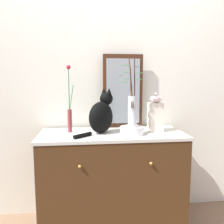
{
  "coord_description": "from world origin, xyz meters",
  "views": [
    {
      "loc": [
        -0.23,
        -1.94,
        1.3
      ],
      "look_at": [
        0.0,
        0.0,
        1.04
      ],
      "focal_mm": 37.45,
      "sensor_mm": 36.0,
      "label": 1
    }
  ],
  "objects_px": {
    "mirror_leaning": "(123,91)",
    "vase_glass_clear": "(132,107)",
    "vase_slim_green": "(70,112)",
    "sideboard": "(112,180)",
    "bowl_porcelain": "(132,130)",
    "jar_lidded_porcelain": "(155,114)",
    "cat_sitting": "(101,115)"
  },
  "relations": [
    {
      "from": "mirror_leaning",
      "to": "vase_glass_clear",
      "type": "relative_size",
      "value": 1.21
    },
    {
      "from": "vase_slim_green",
      "to": "vase_glass_clear",
      "type": "bearing_deg",
      "value": -15.53
    },
    {
      "from": "sideboard",
      "to": "cat_sitting",
      "type": "relative_size",
      "value": 3.22
    },
    {
      "from": "mirror_leaning",
      "to": "vase_slim_green",
      "type": "height_order",
      "value": "mirror_leaning"
    },
    {
      "from": "jar_lidded_porcelain",
      "to": "mirror_leaning",
      "type": "bearing_deg",
      "value": 140.25
    },
    {
      "from": "mirror_leaning",
      "to": "vase_slim_green",
      "type": "relative_size",
      "value": 1.2
    },
    {
      "from": "sideboard",
      "to": "jar_lidded_porcelain",
      "type": "xyz_separation_m",
      "value": [
        0.39,
        0.02,
        0.58
      ]
    },
    {
      "from": "sideboard",
      "to": "bowl_porcelain",
      "type": "relative_size",
      "value": 6.23
    },
    {
      "from": "vase_slim_green",
      "to": "bowl_porcelain",
      "type": "distance_m",
      "value": 0.56
    },
    {
      "from": "cat_sitting",
      "to": "vase_slim_green",
      "type": "distance_m",
      "value": 0.28
    },
    {
      "from": "cat_sitting",
      "to": "jar_lidded_porcelain",
      "type": "height_order",
      "value": "cat_sitting"
    },
    {
      "from": "jar_lidded_porcelain",
      "to": "sideboard",
      "type": "bearing_deg",
      "value": -176.48
    },
    {
      "from": "mirror_leaning",
      "to": "vase_glass_clear",
      "type": "bearing_deg",
      "value": -84.94
    },
    {
      "from": "mirror_leaning",
      "to": "vase_glass_clear",
      "type": "xyz_separation_m",
      "value": [
        0.03,
        -0.31,
        -0.12
      ]
    },
    {
      "from": "sideboard",
      "to": "bowl_porcelain",
      "type": "height_order",
      "value": "bowl_porcelain"
    },
    {
      "from": "vase_slim_green",
      "to": "jar_lidded_porcelain",
      "type": "relative_size",
      "value": 1.69
    },
    {
      "from": "vase_glass_clear",
      "to": "jar_lidded_porcelain",
      "type": "xyz_separation_m",
      "value": [
        0.23,
        0.1,
        -0.07
      ]
    },
    {
      "from": "cat_sitting",
      "to": "bowl_porcelain",
      "type": "bearing_deg",
      "value": -18.58
    },
    {
      "from": "sideboard",
      "to": "vase_slim_green",
      "type": "distance_m",
      "value": 0.71
    },
    {
      "from": "vase_slim_green",
      "to": "mirror_leaning",
      "type": "bearing_deg",
      "value": 18.84
    },
    {
      "from": "sideboard",
      "to": "vase_glass_clear",
      "type": "relative_size",
      "value": 2.18
    },
    {
      "from": "bowl_porcelain",
      "to": "mirror_leaning",
      "type": "bearing_deg",
      "value": 95.49
    },
    {
      "from": "cat_sitting",
      "to": "vase_glass_clear",
      "type": "xyz_separation_m",
      "value": [
        0.25,
        -0.09,
        0.07
      ]
    },
    {
      "from": "cat_sitting",
      "to": "vase_slim_green",
      "type": "xyz_separation_m",
      "value": [
        -0.27,
        0.06,
        0.02
      ]
    },
    {
      "from": "mirror_leaning",
      "to": "jar_lidded_porcelain",
      "type": "relative_size",
      "value": 2.02
    },
    {
      "from": "mirror_leaning",
      "to": "vase_slim_green",
      "type": "xyz_separation_m",
      "value": [
        -0.49,
        -0.17,
        -0.17
      ]
    },
    {
      "from": "sideboard",
      "to": "jar_lidded_porcelain",
      "type": "bearing_deg",
      "value": 3.52
    },
    {
      "from": "mirror_leaning",
      "to": "cat_sitting",
      "type": "relative_size",
      "value": 1.8
    },
    {
      "from": "sideboard",
      "to": "bowl_porcelain",
      "type": "xyz_separation_m",
      "value": [
        0.16,
        -0.07,
        0.46
      ]
    },
    {
      "from": "vase_glass_clear",
      "to": "jar_lidded_porcelain",
      "type": "relative_size",
      "value": 1.67
    },
    {
      "from": "vase_slim_green",
      "to": "vase_glass_clear",
      "type": "height_order",
      "value": "vase_glass_clear"
    },
    {
      "from": "bowl_porcelain",
      "to": "vase_glass_clear",
      "type": "relative_size",
      "value": 0.35
    }
  ]
}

